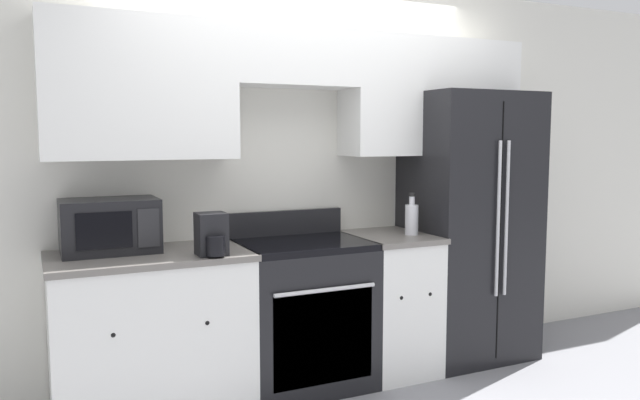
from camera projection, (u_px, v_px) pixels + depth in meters
ground_plane at (342, 399)px, 3.70m from camera, size 12.00×12.00×0.00m
wall_back at (303, 145)px, 4.08m from camera, size 8.00×0.39×2.60m
lower_cabinets_left at (151, 333)px, 3.49m from camera, size 1.09×0.64×0.91m
lower_cabinets_right at (390, 302)px, 4.15m from camera, size 0.50×0.64×0.91m
oven_range at (303, 313)px, 3.88m from camera, size 0.79×0.65×1.07m
refrigerator at (466, 225)px, 4.41m from camera, size 0.83×0.73×1.86m
microwave at (110, 226)px, 3.45m from camera, size 0.52×0.35×0.30m
bottle at (412, 218)px, 4.08m from camera, size 0.09×0.09×0.28m
electric_kettle at (212, 236)px, 3.37m from camera, size 0.16×0.21×0.23m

